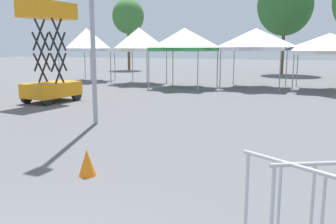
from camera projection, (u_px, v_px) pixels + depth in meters
The scene contains 10 objects.
canopy_tent_behind_center at pixel (87, 40), 25.23m from camera, with size 3.03×3.03×3.65m.
canopy_tent_far_left at pixel (139, 39), 23.32m from camera, with size 2.93×2.93×3.59m.
canopy_tent_behind_left at pixel (184, 40), 21.00m from camera, with size 3.41×3.41×3.43m.
canopy_tent_behind_right at pixel (256, 39), 20.85m from camera, with size 3.41×3.41×3.41m.
canopy_tent_left_of_center at pixel (330, 44), 19.41m from camera, with size 3.50×3.50×3.08m.
scissor_lift at pixel (51, 73), 15.52m from camera, with size 1.61×2.42×4.17m.
tree_behind_tents_left at pixel (128, 16), 37.33m from camera, with size 3.25×3.25×7.28m.
tree_behind_tents_right at pixel (285, 5), 31.08m from camera, with size 4.67×4.67×8.46m.
crowd_barrier_by_lift at pixel (324, 202), 3.74m from camera, with size 1.87×1.05×1.08m.
traffic_cone_lot_center at pixel (87, 163), 6.64m from camera, with size 0.32×0.32×0.49m, color orange.
Camera 1 is at (2.66, -1.63, 2.32)m, focal length 38.83 mm.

